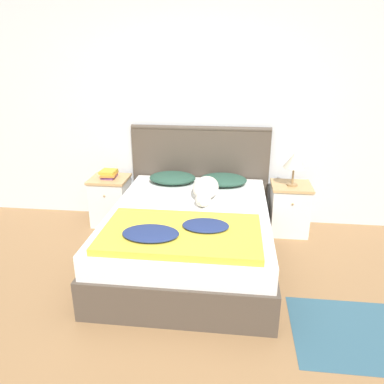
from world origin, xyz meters
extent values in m
plane|color=#997047|center=(0.00, 0.00, 0.00)|extent=(16.00, 16.00, 0.00)
cube|color=silver|center=(0.00, 2.13, 1.27)|extent=(9.00, 0.06, 2.55)
cube|color=#4C4238|center=(0.14, 1.06, 0.17)|extent=(1.50, 1.95, 0.34)
cube|color=white|center=(0.14, 1.06, 0.44)|extent=(1.44, 1.89, 0.21)
cube|color=#4C4238|center=(0.14, 2.06, 0.55)|extent=(1.58, 0.04, 1.11)
cylinder|color=#4C4238|center=(0.14, 2.06, 1.11)|extent=(1.58, 0.06, 0.06)
cube|color=white|center=(-0.88, 1.82, 0.27)|extent=(0.40, 0.38, 0.53)
cube|color=tan|center=(-0.88, 1.82, 0.55)|extent=(0.43, 0.41, 0.03)
sphere|color=tan|center=(-0.88, 1.62, 0.42)|extent=(0.02, 0.02, 0.02)
cube|color=white|center=(1.17, 1.82, 0.27)|extent=(0.40, 0.38, 0.53)
cube|color=tan|center=(1.17, 1.82, 0.55)|extent=(0.43, 0.41, 0.03)
sphere|color=tan|center=(1.17, 1.62, 0.42)|extent=(0.02, 0.02, 0.02)
ellipsoid|color=#284C3D|center=(-0.14, 1.79, 0.60)|extent=(0.52, 0.39, 0.11)
ellipsoid|color=#284C3D|center=(0.42, 1.79, 0.60)|extent=(0.52, 0.39, 0.11)
cube|color=yellow|center=(0.14, 0.52, 0.57)|extent=(1.25, 0.77, 0.05)
ellipsoid|color=navy|center=(-0.08, 0.40, 0.62)|extent=(0.44, 0.31, 0.05)
ellipsoid|color=navy|center=(0.33, 0.59, 0.62)|extent=(0.37, 0.27, 0.04)
ellipsoid|color=silver|center=(0.26, 1.45, 0.63)|extent=(0.26, 0.54, 0.17)
sphere|color=silver|center=(0.26, 1.15, 0.61)|extent=(0.15, 0.15, 0.15)
ellipsoid|color=silver|center=(0.26, 1.09, 0.60)|extent=(0.07, 0.08, 0.06)
cone|color=silver|center=(0.22, 1.16, 0.67)|extent=(0.05, 0.05, 0.05)
cone|color=silver|center=(0.30, 1.16, 0.67)|extent=(0.05, 0.05, 0.05)
ellipsoid|color=silver|center=(0.30, 1.68, 0.58)|extent=(0.16, 0.24, 0.06)
cube|color=#703D7F|center=(-0.88, 1.83, 0.58)|extent=(0.15, 0.19, 0.03)
cube|color=orange|center=(-0.88, 1.83, 0.60)|extent=(0.18, 0.23, 0.02)
cube|color=gold|center=(-0.89, 1.83, 0.63)|extent=(0.18, 0.19, 0.03)
cylinder|color=#9E7A4C|center=(1.17, 1.79, 0.57)|extent=(0.11, 0.11, 0.02)
cylinder|color=#9E7A4C|center=(1.17, 1.79, 0.67)|extent=(0.02, 0.02, 0.19)
cone|color=beige|center=(1.17, 1.79, 0.85)|extent=(0.23, 0.23, 0.16)
cube|color=#335B70|center=(1.62, 0.19, 0.00)|extent=(1.23, 0.77, 0.00)
camera|label=1|loc=(0.53, -2.10, 1.92)|focal=35.00mm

